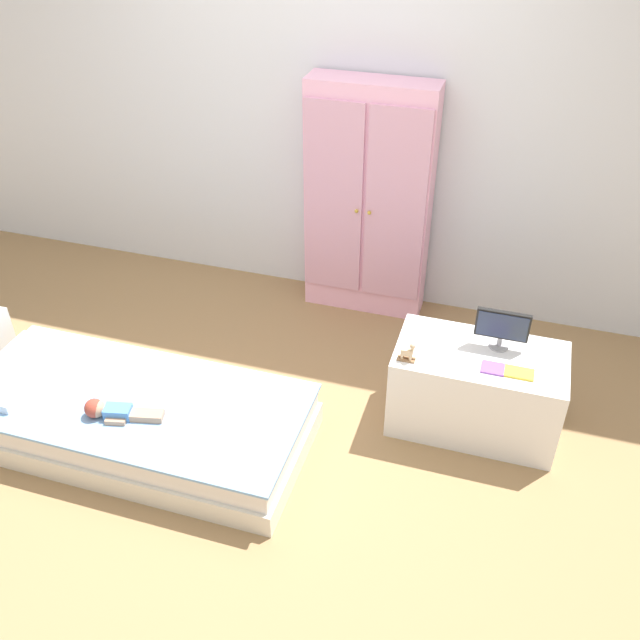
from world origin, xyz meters
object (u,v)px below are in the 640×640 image
(bed, at_px, (137,418))
(rocking_horse_toy, at_px, (408,352))
(book_purple, at_px, (493,368))
(doll, at_px, (109,410))
(book_yellow, at_px, (519,373))
(tv_stand, at_px, (476,389))
(tv_monitor, at_px, (502,327))
(wardrobe, at_px, (368,202))

(bed, height_order, rocking_horse_toy, rocking_horse_toy)
(book_purple, bearing_deg, doll, -159.54)
(bed, height_order, book_yellow, book_yellow)
(bed, distance_m, tv_stand, 1.78)
(tv_monitor, bearing_deg, doll, -154.54)
(book_purple, bearing_deg, tv_monitor, 87.14)
(book_purple, xyz_separation_m, book_yellow, (0.13, 0.00, 0.00))
(doll, distance_m, rocking_horse_toy, 1.50)
(tv_stand, relative_size, rocking_horse_toy, 7.85)
(tv_stand, distance_m, tv_monitor, 0.38)
(wardrobe, bearing_deg, bed, -117.53)
(bed, xyz_separation_m, tv_stand, (1.66, 0.62, 0.11))
(wardrobe, bearing_deg, book_yellow, -45.90)
(bed, height_order, tv_monitor, tv_monitor)
(book_purple, distance_m, book_yellow, 0.13)
(tv_monitor, height_order, book_yellow, tv_monitor)
(tv_monitor, distance_m, book_purple, 0.22)
(doll, relative_size, wardrobe, 0.26)
(wardrobe, relative_size, book_purple, 13.26)
(doll, height_order, wardrobe, wardrobe)
(wardrobe, relative_size, tv_stand, 1.74)
(doll, height_order, book_purple, book_purple)
(doll, distance_m, book_yellow, 2.02)
(tv_monitor, distance_m, book_yellow, 0.25)
(tv_monitor, xyz_separation_m, rocking_horse_toy, (-0.42, -0.24, -0.08))
(doll, distance_m, tv_stand, 1.87)
(bed, xyz_separation_m, wardrobe, (0.82, 1.58, 0.62))
(tv_stand, distance_m, book_yellow, 0.33)
(bed, distance_m, book_purple, 1.84)
(tv_monitor, bearing_deg, tv_stand, -132.53)
(tv_stand, distance_m, book_purple, 0.27)
(wardrobe, xyz_separation_m, rocking_horse_toy, (0.49, -1.12, -0.22))
(book_yellow, bearing_deg, book_purple, 180.00)
(tv_stand, bearing_deg, tv_monitor, 47.47)
(doll, height_order, rocking_horse_toy, rocking_horse_toy)
(doll, bearing_deg, bed, 72.97)
(doll, xyz_separation_m, tv_monitor, (1.78, 0.85, 0.30))
(wardrobe, height_order, tv_monitor, wardrobe)
(tv_monitor, xyz_separation_m, book_purple, (-0.01, -0.19, -0.12))
(book_purple, bearing_deg, rocking_horse_toy, -172.30)
(bed, relative_size, tv_monitor, 6.65)
(bed, distance_m, rocking_horse_toy, 1.45)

